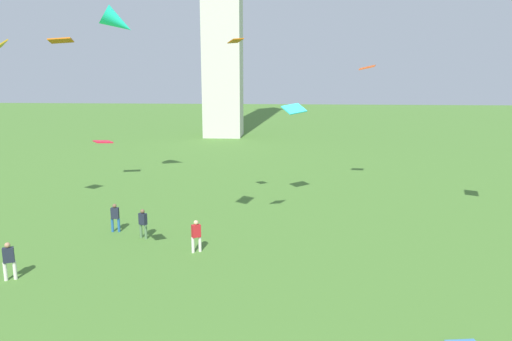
% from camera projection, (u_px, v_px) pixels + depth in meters
% --- Properties ---
extents(person_0, '(0.49, 0.42, 1.64)m').
position_uv_depth(person_0, '(196.00, 234.00, 23.97)').
color(person_0, silver).
rests_on(person_0, ground_plane).
extents(person_1, '(0.48, 0.41, 1.61)m').
position_uv_depth(person_1, '(143.00, 222.00, 25.95)').
color(person_1, '#51754C').
rests_on(person_1, ground_plane).
extents(person_2, '(0.51, 0.42, 1.69)m').
position_uv_depth(person_2, '(9.00, 259.00, 20.79)').
color(person_2, silver).
rests_on(person_2, ground_plane).
extents(person_3, '(0.50, 0.28, 1.61)m').
position_uv_depth(person_3, '(115.00, 216.00, 26.99)').
color(person_3, '#235693').
rests_on(person_3, ground_plane).
extents(kite_flying_2, '(1.00, 1.12, 0.28)m').
position_uv_depth(kite_flying_2, '(236.00, 41.00, 27.47)').
color(kite_flying_2, '#C15A09').
extents(kite_flying_3, '(1.72, 1.61, 0.65)m').
position_uv_depth(kite_flying_3, '(294.00, 109.00, 31.46)').
color(kite_flying_3, '#37E3EE').
extents(kite_flying_4, '(2.91, 2.36, 2.32)m').
position_uv_depth(kite_flying_4, '(118.00, 22.00, 34.20)').
color(kite_flying_4, '#21EDC5').
extents(kite_flying_6, '(1.60, 1.26, 0.39)m').
position_uv_depth(kite_flying_6, '(61.00, 40.00, 31.70)').
color(kite_flying_6, '#C95B09').
extents(kite_flying_8, '(1.24, 1.04, 0.40)m').
position_uv_depth(kite_flying_8, '(367.00, 67.00, 34.23)').
color(kite_flying_8, '#C74A19').
extents(kite_flying_9, '(1.03, 1.11, 0.13)m').
position_uv_depth(kite_flying_9, '(103.00, 142.00, 19.71)').
color(kite_flying_9, red).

